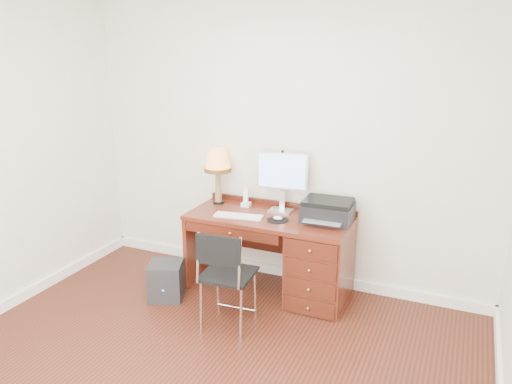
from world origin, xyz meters
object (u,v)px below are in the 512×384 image
at_px(chair, 224,270).
at_px(equipment_box, 166,280).
at_px(desk, 302,255).
at_px(monitor, 282,174).
at_px(leg_lamp, 218,164).
at_px(phone, 246,201).
at_px(printer, 328,210).

relative_size(chair, equipment_box, 2.49).
xyz_separation_m(desk, monitor, (-0.28, 0.19, 0.69)).
bearing_deg(equipment_box, leg_lamp, 51.53).
relative_size(phone, chair, 0.21).
xyz_separation_m(printer, phone, (-0.84, 0.08, -0.04)).
distance_m(monitor, equipment_box, 1.45).
height_order(desk, leg_lamp, leg_lamp).
xyz_separation_m(phone, equipment_box, (-0.50, -0.69, -0.63)).
bearing_deg(desk, printer, 24.60).
distance_m(monitor, leg_lamp, 0.66).
bearing_deg(printer, monitor, 165.88).
relative_size(desk, equipment_box, 4.32).
bearing_deg(desk, phone, 165.21).
relative_size(desk, printer, 3.34).
bearing_deg(desk, chair, -117.67).
relative_size(monitor, printer, 1.24).
bearing_deg(equipment_box, desk, 3.08).
distance_m(printer, leg_lamp, 1.17).
bearing_deg(equipment_box, monitor, 18.18).
xyz_separation_m(chair, equipment_box, (-0.73, 0.24, -0.35)).
relative_size(printer, chair, 0.52).
height_order(phone, chair, phone).
height_order(leg_lamp, chair, leg_lamp).
relative_size(monitor, chair, 0.64).
bearing_deg(chair, leg_lamp, 115.03).
bearing_deg(chair, phone, 99.25).
height_order(leg_lamp, equipment_box, leg_lamp).
distance_m(leg_lamp, equipment_box, 1.20).
distance_m(monitor, chair, 1.12).
height_order(desk, equipment_box, desk).
bearing_deg(printer, equipment_box, -157.21).
height_order(monitor, leg_lamp, monitor).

